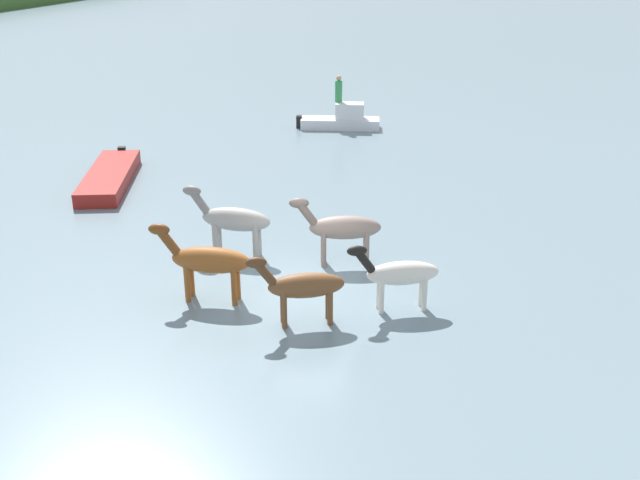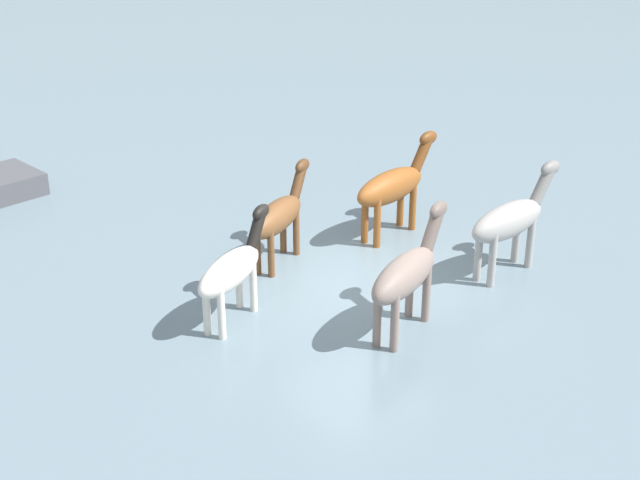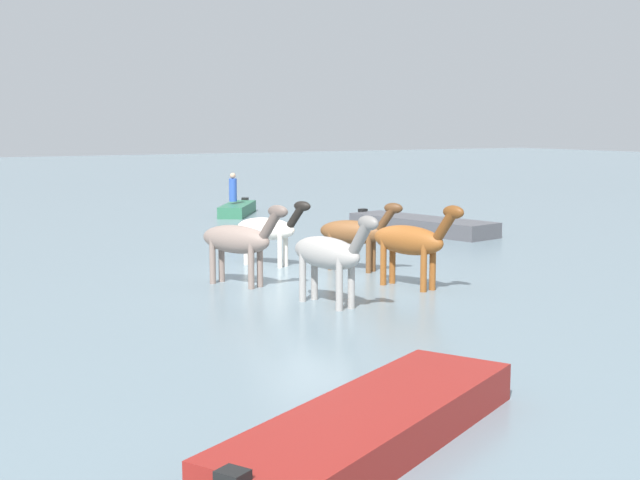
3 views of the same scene
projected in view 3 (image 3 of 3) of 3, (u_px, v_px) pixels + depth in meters
The scene contains 10 objects.
ground_plane at pixel (311, 281), 21.30m from camera, with size 168.20×168.20×0.00m, color slate.
horse_mid_herd at pixel (329, 254), 18.24m from camera, with size 0.92×2.58×2.00m.
horse_gray_outer at pixel (239, 240), 20.51m from camera, with size 1.43×2.45×1.97m.
horse_dark_mare at pixel (355, 233), 22.59m from camera, with size 1.55×2.16×1.81m.
horse_rear_stallion at pixel (268, 229), 23.42m from camera, with size 1.49×2.14×1.78m.
horse_chestnut_trailing at pixel (411, 241), 20.21m from camera, with size 1.08×2.58×2.00m.
boat_skiff_near at pixel (238, 211), 36.55m from camera, with size 2.85×3.50×0.71m.
boat_motor_center at pixel (421, 227), 30.64m from camera, with size 2.73×5.94×0.77m.
boat_tender_starboard at pixel (373, 432), 10.38m from camera, with size 5.20×3.60×0.75m.
person_boatman_standing at pixel (233, 188), 36.39m from camera, with size 0.32×0.32×1.19m.
Camera 3 is at (10.26, 18.30, 3.80)m, focal length 49.35 mm.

